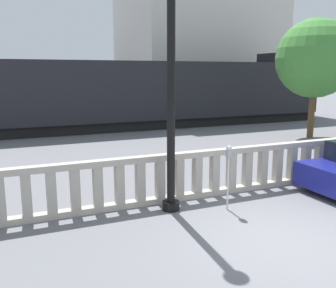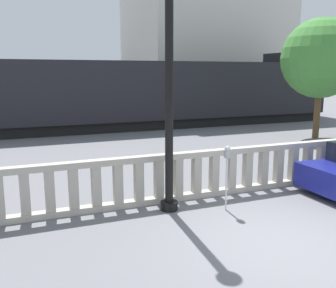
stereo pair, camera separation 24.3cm
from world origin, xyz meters
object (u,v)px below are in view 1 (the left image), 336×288
at_px(lamppost, 171,71).
at_px(train_near, 120,94).
at_px(parking_meter, 229,159).
at_px(tree_left, 315,59).

height_order(lamppost, train_near, lamppost).
bearing_deg(lamppost, parking_meter, -22.14).
relative_size(parking_meter, train_near, 0.06).
bearing_deg(parking_meter, train_near, 84.49).
height_order(parking_meter, train_near, train_near).
xyz_separation_m(parking_meter, tree_left, (8.83, 6.64, 2.53)).
relative_size(lamppost, train_near, 0.22).
height_order(train_near, tree_left, tree_left).
xyz_separation_m(lamppost, tree_left, (10.03, 6.15, 0.59)).
relative_size(lamppost, tree_left, 1.04).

